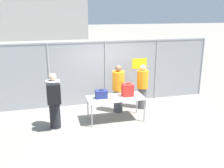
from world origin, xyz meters
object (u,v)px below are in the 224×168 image
Objects in this scene: inspection_table at (116,99)px; traveler_hooded at (54,99)px; suitcase_navy at (101,94)px; security_worker_near at (118,88)px; security_worker_far at (142,86)px; suitcase_red at (128,90)px; utility_trailer at (126,78)px.

inspection_table is 1.07× the size of traveler_hooded.
inspection_table is 0.50m from suitcase_navy.
inspection_table is 1.95m from traveler_hooded.
security_worker_far is at bearing -174.90° from security_worker_near.
suitcase_red is 0.26× the size of security_worker_far.
traveler_hooded is 1.05× the size of security_worker_far.
suitcase_red is 3.71m from utility_trailer.
security_worker_far is at bearing 14.56° from traveler_hooded.
traveler_hooded is at bearing -175.95° from inspection_table.
traveler_hooded reaches higher than security_worker_near.
traveler_hooded is (-1.93, -0.14, 0.22)m from inspection_table.
security_worker_near is at bearing -21.66° from security_worker_far.
traveler_hooded reaches higher than suitcase_red.
suitcase_red is at bearing -106.94° from utility_trailer.
suitcase_navy reaches higher than inspection_table.
security_worker_far is 2.85m from utility_trailer.
suitcase_navy is 0.88m from suitcase_red.
inspection_table is 3.87m from utility_trailer.
security_worker_far reaches higher than suitcase_red.
traveler_hooded is 1.02× the size of security_worker_near.
security_worker_near is 0.94m from security_worker_far.
security_worker_far reaches higher than utility_trailer.
security_worker_near reaches higher than utility_trailer.
utility_trailer is at bearing 73.06° from suitcase_red.
utility_trailer is (1.94, 3.50, -0.52)m from suitcase_navy.
inspection_table is at bearing -8.33° from suitcase_navy.
suitcase_navy is at bearing 6.35° from traveler_hooded.
traveler_hooded reaches higher than utility_trailer.
security_worker_near reaches higher than security_worker_far.
utility_trailer is (1.21, 2.90, -0.48)m from security_worker_near.
traveler_hooded is 5.06m from utility_trailer.
suitcase_navy is 1.49m from traveler_hooded.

